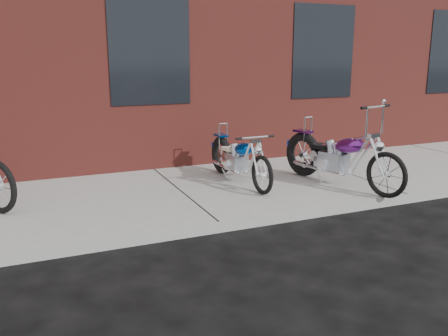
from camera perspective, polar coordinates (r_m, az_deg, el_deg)
name	(u,v)px	position (r m, az deg, el deg)	size (l,w,h in m)	color
ground	(219,233)	(5.88, -0.63, -7.84)	(120.00, 120.00, 0.00)	black
sidewalk	(180,195)	(7.19, -5.26, -3.28)	(22.00, 3.00, 0.15)	gray
chopper_purple	(338,159)	(7.56, 13.59, 1.08)	(0.76, 2.27, 1.29)	black
chopper_blue	(239,160)	(7.53, 1.77, 0.97)	(0.49, 2.01, 0.87)	black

